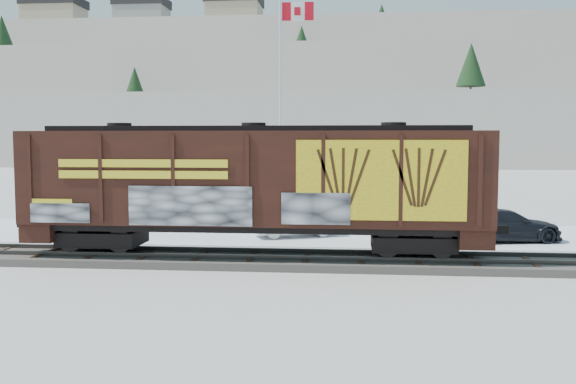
# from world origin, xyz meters

# --- Properties ---
(ground) EXTENTS (500.00, 500.00, 0.00)m
(ground) POSITION_xyz_m (0.00, 0.00, 0.00)
(ground) COLOR white
(ground) RESTS_ON ground
(rail_track) EXTENTS (50.00, 3.40, 0.43)m
(rail_track) POSITION_xyz_m (0.00, 0.00, 0.15)
(rail_track) COLOR #59544C
(rail_track) RESTS_ON ground
(parking_strip) EXTENTS (40.00, 8.00, 0.03)m
(parking_strip) POSITION_xyz_m (0.00, 7.50, 0.01)
(parking_strip) COLOR white
(parking_strip) RESTS_ON ground
(hillside) EXTENTS (360.00, 110.00, 93.00)m
(hillside) POSITION_xyz_m (-0.05, 139.79, 14.37)
(hillside) COLOR white
(hillside) RESTS_ON ground
(hopper_railcar) EXTENTS (17.02, 3.06, 4.69)m
(hopper_railcar) POSITION_xyz_m (-1.98, -0.01, 3.03)
(hopper_railcar) COLOR black
(hopper_railcar) RESTS_ON rail_track
(flagpole) EXTENTS (2.30, 0.90, 12.32)m
(flagpole) POSITION_xyz_m (-2.23, 12.28, 4.61)
(flagpole) COLOR silver
(flagpole) RESTS_ON ground
(car_silver) EXTENTS (4.29, 3.01, 1.36)m
(car_silver) POSITION_xyz_m (-8.85, 7.86, 0.71)
(car_silver) COLOR #A7A9AE
(car_silver) RESTS_ON parking_strip
(car_white) EXTENTS (4.33, 2.92, 1.35)m
(car_white) POSITION_xyz_m (-1.00, 6.45, 0.70)
(car_white) COLOR silver
(car_white) RESTS_ON parking_strip
(car_dark) EXTENTS (5.32, 2.97, 1.46)m
(car_dark) POSITION_xyz_m (8.52, 5.92, 0.76)
(car_dark) COLOR black
(car_dark) RESTS_ON parking_strip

